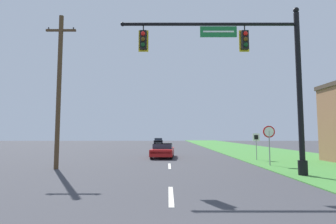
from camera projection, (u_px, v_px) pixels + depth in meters
grass_verge_right at (252, 150)px, 32.45m from camera, size 10.00×110.00×0.04m
road_center_line at (168, 156)px, 24.45m from camera, size 0.16×34.80×0.01m
signal_mast at (256, 72)px, 13.00m from camera, size 9.12×0.47×8.38m
car_ahead at (162, 150)px, 22.66m from camera, size 2.06×4.62×1.19m
far_car at (158, 141)px, 56.30m from camera, size 1.82×4.67×1.19m
stop_sign at (268, 136)px, 16.72m from camera, size 0.76×0.07×2.50m
route_sign_post at (255, 140)px, 20.31m from camera, size 0.55×0.06×2.03m
utility_pole_near at (58, 88)px, 15.46m from camera, size 1.80×0.26×9.15m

